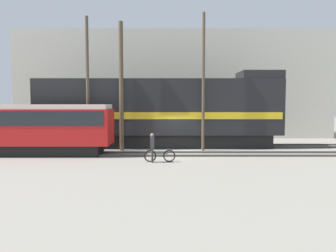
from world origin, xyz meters
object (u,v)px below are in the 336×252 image
Objects in this scene: streetcar at (25,126)px; utility_pole_left at (88,84)px; utility_pole_right at (204,82)px; freight_locomotive at (161,112)px; person at (152,145)px; utility_pole_center at (122,87)px; bicycle at (160,156)px.

streetcar is 1.19× the size of utility_pole_left.
freight_locomotive is at bearing 146.34° from utility_pole_right.
utility_pole_center reaches higher than person.
person is 7.60m from utility_pole_left.
freight_locomotive is at bearing 25.22° from streetcar.
freight_locomotive is 2.04× the size of utility_pole_center.
bicycle is at bearing 20.15° from person.
utility_pole_left is at bearing 29.44° from streetcar.
utility_pole_right reaches higher than freight_locomotive.
streetcar is at bearing -154.78° from freight_locomotive.
utility_pole_center is 0.94× the size of utility_pole_right.
person is 0.18× the size of utility_pole_center.
freight_locomotive is 10.28× the size of bicycle.
streetcar is 9.20m from bicycle.
utility_pole_center is at bearing 18.86° from streetcar.
bicycle is 8.10m from utility_pole_left.
utility_pole_left is (3.59, 2.02, 2.79)m from streetcar.
utility_pole_right is (2.93, 4.56, 4.43)m from bicycle.
streetcar is (-8.60, -4.05, -0.81)m from freight_locomotive.
streetcar is at bearing -170.13° from utility_pole_right.
freight_locomotive is 9.54m from streetcar.
utility_pole_right reaches higher than streetcar.
freight_locomotive is 1.96× the size of utility_pole_left.
person is at bearing -92.56° from freight_locomotive.
utility_pole_right is (5.71, 0.00, 0.31)m from utility_pole_center.
utility_pole_center is at bearing 121.38° from bicycle.
streetcar is at bearing -150.56° from utility_pole_left.
person reaches higher than bicycle.
utility_pole_right is at bearing -33.66° from freight_locomotive.
freight_locomotive is 1.64× the size of streetcar.
utility_pole_left is at bearing 138.32° from bicycle.
streetcar is at bearing 162.05° from person.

